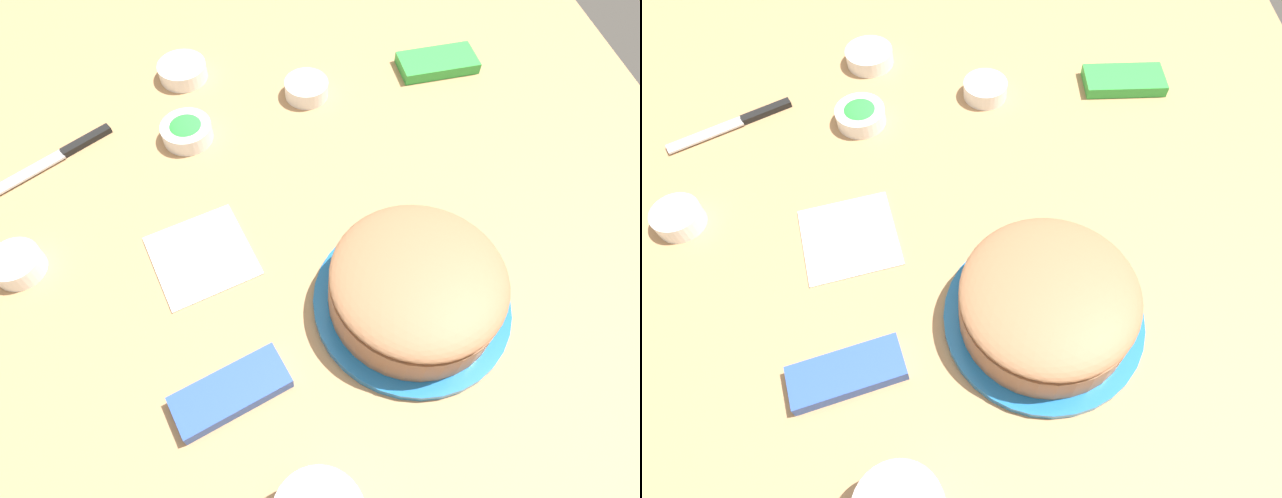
{
  "view_description": "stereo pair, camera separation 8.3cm",
  "coord_description": "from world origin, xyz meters",
  "views": [
    {
      "loc": [
        0.02,
        0.49,
        0.74
      ],
      "look_at": [
        -0.06,
        0.06,
        0.04
      ],
      "focal_mm": 30.33,
      "sensor_mm": 36.0,
      "label": 1
    },
    {
      "loc": [
        -0.06,
        0.5,
        0.74
      ],
      "look_at": [
        -0.06,
        0.06,
        0.04
      ],
      "focal_mm": 30.33,
      "sensor_mm": 36.0,
      "label": 2
    }
  ],
  "objects": [
    {
      "name": "frosted_cake",
      "position": [
        -0.18,
        0.16,
        0.05
      ],
      "size": [
        0.29,
        0.29,
        0.1
      ],
      "color": "#1E6BB2",
      "rests_on": "ground_plane"
    },
    {
      "name": "sprinkle_bowl_yellow",
      "position": [
        0.4,
        -0.02,
        0.02
      ],
      "size": [
        0.08,
        0.08,
        0.03
      ],
      "color": "white",
      "rests_on": "ground_plane"
    },
    {
      "name": "ground_plane",
      "position": [
        0.0,
        0.0,
        0.0
      ],
      "size": [
        1.54,
        1.54,
        0.0
      ],
      "primitive_type": "plane",
      "color": "tan"
    },
    {
      "name": "sprinkle_bowl_green",
      "position": [
        0.12,
        -0.25,
        0.02
      ],
      "size": [
        0.09,
        0.09,
        0.04
      ],
      "color": "white",
      "rests_on": "ground_plane"
    },
    {
      "name": "sprinkle_bowl_orange",
      "position": [
        0.12,
        -0.42,
        0.02
      ],
      "size": [
        0.09,
        0.09,
        0.03
      ],
      "color": "white",
      "rests_on": "ground_plane"
    },
    {
      "name": "candy_box_upper",
      "position": [
        -0.39,
        -0.35,
        0.01
      ],
      "size": [
        0.16,
        0.08,
        0.02
      ],
      "primitive_type": "cube",
      "rotation": [
        0.0,
        0.0,
        0.03
      ],
      "color": "green",
      "rests_on": "ground_plane"
    },
    {
      "name": "sprinkle_bowl_pink",
      "position": [
        -0.11,
        -0.32,
        0.02
      ],
      "size": [
        0.08,
        0.08,
        0.03
      ],
      "color": "white",
      "rests_on": "ground_plane"
    },
    {
      "name": "paper_napkin",
      "position": [
        0.12,
        0.01,
        0.0
      ],
      "size": [
        0.18,
        0.18,
        0.01
      ],
      "primitive_type": "cube",
      "rotation": [
        0.0,
        0.0,
        0.27
      ],
      "color": "white",
      "rests_on": "ground_plane"
    },
    {
      "name": "candy_box_lower",
      "position": [
        0.1,
        0.24,
        0.01
      ],
      "size": [
        0.17,
        0.11,
        0.02
      ],
      "primitive_type": "cube",
      "rotation": [
        0.0,
        0.0,
        0.32
      ],
      "color": "#2D51B2",
      "rests_on": "ground_plane"
    },
    {
      "name": "spreading_knife",
      "position": [
        0.35,
        -0.25,
        0.01
      ],
      "size": [
        0.21,
        0.14,
        0.01
      ],
      "color": "silver",
      "rests_on": "ground_plane"
    }
  ]
}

